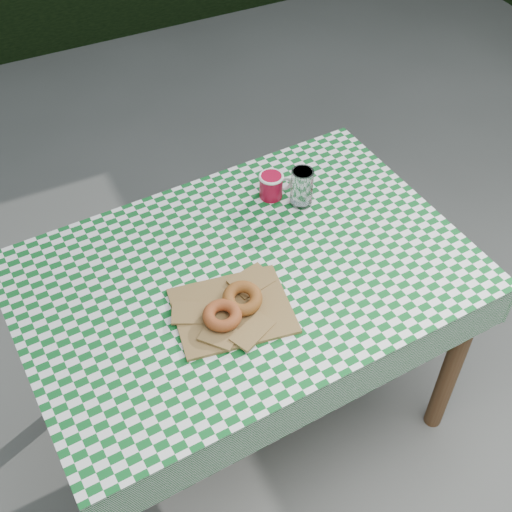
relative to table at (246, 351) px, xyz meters
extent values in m
plane|color=#585853|center=(0.14, -0.04, -0.38)|extent=(60.00, 60.00, 0.00)
cube|color=brown|center=(0.00, 0.00, 0.00)|extent=(1.29, 0.90, 0.75)
cube|color=#0E5920|center=(0.00, 0.00, 0.38)|extent=(1.31, 0.93, 0.01)
cube|color=olive|center=(-0.09, -0.12, 0.39)|extent=(0.33, 0.28, 0.02)
torus|color=brown|center=(-0.13, -0.14, 0.41)|extent=(0.11, 0.11, 0.03)
torus|color=brown|center=(-0.06, -0.11, 0.41)|extent=(0.14, 0.14, 0.03)
cylinder|color=silver|center=(0.28, 0.18, 0.44)|extent=(0.09, 0.09, 0.12)
camera|label=1|loc=(-0.52, -1.15, 1.76)|focal=46.97mm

